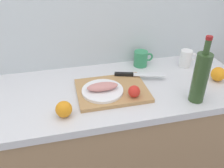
% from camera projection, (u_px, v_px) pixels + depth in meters
% --- Properties ---
extents(back_wall, '(3.20, 0.05, 2.50)m').
position_uv_depth(back_wall, '(61.00, 11.00, 1.36)').
color(back_wall, silver).
rests_on(back_wall, ground_plane).
extents(kitchen_counter, '(2.00, 0.60, 0.90)m').
position_uv_depth(kitchen_counter, '(78.00, 152.00, 1.52)').
color(kitchen_counter, '#9E7A56').
rests_on(kitchen_counter, ground_plane).
extents(cutting_board, '(0.37, 0.29, 0.02)m').
position_uv_depth(cutting_board, '(112.00, 90.00, 1.29)').
color(cutting_board, tan).
rests_on(cutting_board, kitchen_counter).
extents(white_plate, '(0.22, 0.22, 0.01)m').
position_uv_depth(white_plate, '(103.00, 91.00, 1.25)').
color(white_plate, white).
rests_on(white_plate, cutting_board).
extents(fish_fillet, '(0.16, 0.07, 0.04)m').
position_uv_depth(fish_fillet, '(102.00, 87.00, 1.24)').
color(fish_fillet, tan).
rests_on(fish_fillet, white_plate).
extents(chef_knife, '(0.29, 0.11, 0.02)m').
position_uv_depth(chef_knife, '(133.00, 74.00, 1.39)').
color(chef_knife, silver).
rests_on(chef_knife, cutting_board).
extents(tomato_0, '(0.06, 0.06, 0.06)m').
position_uv_depth(tomato_0, '(134.00, 91.00, 1.20)').
color(tomato_0, red).
rests_on(tomato_0, cutting_board).
extents(wine_bottle, '(0.07, 0.07, 0.34)m').
position_uv_depth(wine_bottle, '(201.00, 77.00, 1.16)').
color(wine_bottle, '#2D4723').
rests_on(wine_bottle, kitchen_counter).
extents(coffee_mug_0, '(0.11, 0.07, 0.11)m').
position_uv_depth(coffee_mug_0, '(186.00, 58.00, 1.52)').
color(coffee_mug_0, white).
rests_on(coffee_mug_0, kitchen_counter).
extents(coffee_mug_1, '(0.13, 0.09, 0.10)m').
position_uv_depth(coffee_mug_1, '(141.00, 59.00, 1.53)').
color(coffee_mug_1, '#338C59').
rests_on(coffee_mug_1, kitchen_counter).
extents(orange_0, '(0.08, 0.08, 0.08)m').
position_uv_depth(orange_0, '(218.00, 74.00, 1.37)').
color(orange_0, orange).
rests_on(orange_0, kitchen_counter).
extents(orange_1, '(0.08, 0.08, 0.08)m').
position_uv_depth(orange_1, '(64.00, 109.00, 1.10)').
color(orange_1, orange).
rests_on(orange_1, kitchen_counter).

